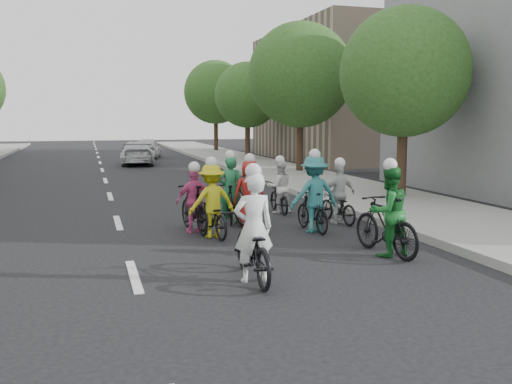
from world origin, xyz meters
name	(u,v)px	position (x,y,z in m)	size (l,w,h in m)	color
ground	(134,276)	(0.00, 0.00, 0.00)	(120.00, 120.00, 0.00)	black
sidewalk_right	(333,186)	(8.00, 10.00, 0.07)	(4.00, 80.00, 0.15)	gray
curb_right	(283,187)	(6.05, 10.00, 0.09)	(0.18, 80.00, 0.18)	#999993
bldg_se	(359,95)	(16.00, 24.00, 4.00)	(10.00, 14.00, 8.00)	gray
tree_r_0	(404,72)	(8.80, 6.60, 3.96)	(4.00, 4.00, 5.97)	black
tree_r_1	(300,75)	(8.80, 15.60, 4.52)	(4.80, 4.80, 6.93)	black
tree_r_2	(248,95)	(8.80, 24.60, 3.96)	(4.00, 4.00, 5.97)	black
tree_r_3	(216,92)	(8.80, 33.60, 4.52)	(4.80, 4.80, 6.93)	black
cyclist_0	(252,242)	(1.79, -0.76, 0.61)	(0.73, 1.99, 1.88)	black
cyclist_1	(387,219)	(4.68, 0.13, 0.70)	(0.91, 1.93, 1.84)	black
cyclist_2	(212,208)	(1.88, 2.72, 0.64)	(1.12, 1.73, 1.75)	black
cyclist_3	(194,205)	(1.61, 3.34, 0.61)	(0.90, 1.87, 1.61)	black
cyclist_4	(249,201)	(3.01, 3.71, 0.61)	(0.81, 1.57, 1.74)	black
cyclist_5	(230,198)	(2.66, 4.25, 0.62)	(0.71, 1.65, 1.80)	black
cyclist_6	(279,193)	(4.31, 5.34, 0.55)	(0.71, 1.59, 1.57)	black
cyclist_7	(314,199)	(4.20, 2.58, 0.75)	(1.17, 1.56, 1.89)	black
cyclist_8	(338,201)	(5.20, 3.44, 0.55)	(0.90, 1.59, 1.62)	black
follow_car_lead	(138,153)	(2.00, 23.03, 0.65)	(1.81, 4.45, 1.29)	silver
follow_car_trail	(147,148)	(3.06, 28.25, 0.67)	(1.57, 3.91, 1.33)	silver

